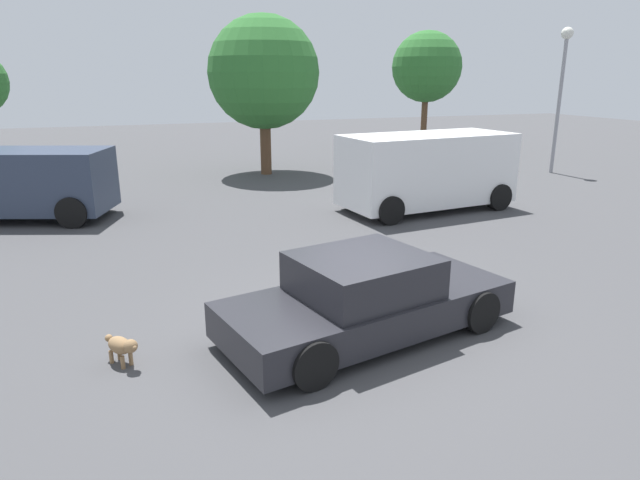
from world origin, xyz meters
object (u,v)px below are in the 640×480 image
object	(u,v)px
van_white	(427,169)
suv_dark	(14,182)
light_post_near	(562,74)
dog	(122,346)
sedan_foreground	(366,298)

from	to	relation	value
van_white	suv_dark	size ratio (longest dim) A/B	0.97
van_white	light_post_near	size ratio (longest dim) A/B	0.93
dog	light_post_near	size ratio (longest dim) A/B	0.10
dog	suv_dark	size ratio (longest dim) A/B	0.11
suv_dark	light_post_near	bearing A→B (deg)	-157.21
van_white	suv_dark	bearing A→B (deg)	-20.36
sedan_foreground	dog	xyz separation A→B (m)	(-3.41, 0.27, -0.29)
suv_dark	light_post_near	world-z (taller)	light_post_near
sedan_foreground	dog	world-z (taller)	sedan_foreground
suv_dark	dog	bearing A→B (deg)	124.37
dog	light_post_near	distance (m)	19.71
dog	van_white	size ratio (longest dim) A/B	0.11
sedan_foreground	light_post_near	world-z (taller)	light_post_near
sedan_foreground	dog	distance (m)	3.44
dog	suv_dark	xyz separation A→B (m)	(-2.40, 9.28, 0.75)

